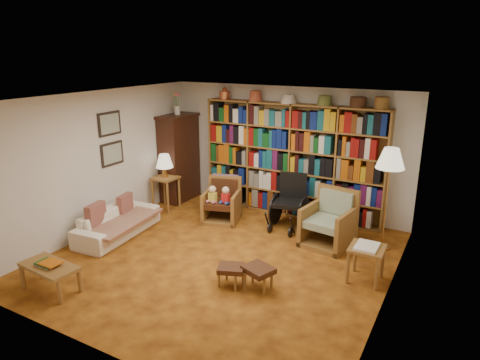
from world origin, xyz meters
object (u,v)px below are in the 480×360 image
Objects in this scene: armchair_leather at (224,203)px; footstool_b at (258,271)px; sofa at (118,222)px; side_table_lamp at (166,185)px; coffee_table at (49,269)px; footstool_a at (231,270)px; floor_lamp at (390,163)px; wheelchair at (290,203)px; armchair_sage at (330,223)px; side_table_papers at (367,253)px.

footstool_b is at bearing -48.55° from armchair_leather.
sofa is 1.53m from side_table_lamp.
side_table_lamp is at bearing -177.55° from armchair_leather.
coffee_table is (-0.74, -3.35, -0.01)m from armchair_leather.
footstool_a is at bearing -105.83° from sofa.
floor_lamp reaches higher than side_table_lamp.
sofa is 4.71m from floor_lamp.
wheelchair is (1.25, 0.26, 0.12)m from armchair_leather.
wheelchair reaches higher than armchair_leather.
floor_lamp is at bearing -72.32° from sofa.
side_table_lamp is at bearing -179.72° from armchair_sage.
armchair_sage is 1.08× the size of coffee_table.
armchair_leather is 2.11m from armchair_sage.
sofa is at bearing -157.33° from floor_lamp.
floor_lamp reaches higher than footstool_a.
sofa is 1.87m from coffee_table.
side_table_papers is at bearing -18.94° from armchair_leather.
wheelchair is at bearing 7.01° from side_table_lamp.
floor_lamp is (0.83, 0.24, 1.11)m from armchair_sage.
side_table_papers reaches higher than footstool_b.
wheelchair reaches higher than armchair_sage.
wheelchair reaches higher than side_table_papers.
floor_lamp is at bearing 43.93° from coffee_table.
side_table_papers is at bearing -36.94° from wheelchair.
floor_lamp reaches higher than side_table_papers.
footstool_b is (-0.39, -1.91, -0.09)m from armchair_sage.
sofa is 1.65× the size of wheelchair.
armchair_sage is 1.93× the size of footstool_b.
wheelchair is 4.13m from coffee_table.
footstool_a is (1.35, -2.05, -0.10)m from armchair_leather.
footstool_a is at bearing -87.67° from wheelchair.
footstool_b is (-1.23, -2.14, -1.19)m from floor_lamp.
armchair_leather is at bearing -176.16° from floor_lamp.
footstool_b is 0.56× the size of coffee_table.
armchair_leather reaches higher than sofa.
armchair_leather is 3.16m from floor_lamp.
armchair_leather is (1.35, 0.06, -0.17)m from side_table_lamp.
sofa is 2.47× the size of side_table_lamp.
sofa is 1.80× the size of armchair_sage.
floor_lamp reaches higher than wheelchair.
floor_lamp reaches higher than sofa.
floor_lamp is at bearing -2.19° from wheelchair.
sofa is 0.99× the size of floor_lamp.
footstool_a is at bearing 31.89° from coffee_table.
armchair_sage is at bearing 78.34° from footstool_b.
side_table_lamp reaches higher than side_table_papers.
footstool_b is (-1.23, -0.94, -0.16)m from side_table_papers.
armchair_leather is 0.84× the size of wheelchair.
side_table_lamp is 1.24× the size of side_table_papers.
armchair_leather is at bearing 178.89° from armchair_sage.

